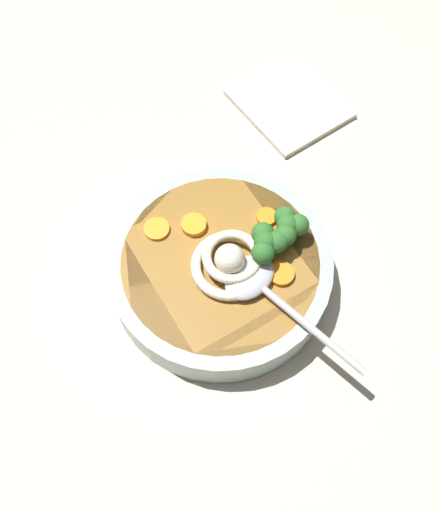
# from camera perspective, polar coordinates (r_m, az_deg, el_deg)

# --- Properties ---
(table_slab) EXTENTS (1.19, 1.19, 0.03)m
(table_slab) POSITION_cam_1_polar(r_m,az_deg,el_deg) (0.67, 1.61, -2.70)
(table_slab) COLOR #BCB29E
(table_slab) RESTS_ON ground
(soup_bowl) EXTENTS (0.25, 0.25, 0.05)m
(soup_bowl) POSITION_cam_1_polar(r_m,az_deg,el_deg) (0.63, 0.00, -0.95)
(soup_bowl) COLOR #9EB2A3
(soup_bowl) RESTS_ON table_slab
(noodle_pile) EXTENTS (0.09, 0.09, 0.04)m
(noodle_pile) POSITION_cam_1_polar(r_m,az_deg,el_deg) (0.59, 1.08, -0.56)
(noodle_pile) COLOR beige
(noodle_pile) RESTS_ON soup_bowl
(soup_spoon) EXTENTS (0.16, 0.13, 0.02)m
(soup_spoon) POSITION_cam_1_polar(r_m,az_deg,el_deg) (0.59, 4.05, -2.99)
(soup_spoon) COLOR #B7B7BC
(soup_spoon) RESTS_ON soup_bowl
(broccoli_floret_left) EXTENTS (0.05, 0.04, 0.04)m
(broccoli_floret_left) POSITION_cam_1_polar(r_m,az_deg,el_deg) (0.59, 4.80, 1.33)
(broccoli_floret_left) COLOR #7A9E60
(broccoli_floret_left) RESTS_ON soup_bowl
(broccoli_floret_center) EXTENTS (0.05, 0.04, 0.04)m
(broccoli_floret_center) POSITION_cam_1_polar(r_m,az_deg,el_deg) (0.61, 7.03, 3.04)
(broccoli_floret_center) COLOR #7A9E60
(broccoli_floret_center) RESTS_ON soup_bowl
(carrot_slice_front) EXTENTS (0.03, 0.03, 0.01)m
(carrot_slice_front) POSITION_cam_1_polar(r_m,az_deg,el_deg) (0.63, -2.62, 3.15)
(carrot_slice_front) COLOR orange
(carrot_slice_front) RESTS_ON soup_bowl
(carrot_slice_extra_a) EXTENTS (0.03, 0.03, 0.00)m
(carrot_slice_extra_a) POSITION_cam_1_polar(r_m,az_deg,el_deg) (0.63, -6.36, 2.73)
(carrot_slice_extra_a) COLOR orange
(carrot_slice_extra_a) RESTS_ON soup_bowl
(carrot_slice_far) EXTENTS (0.02, 0.02, 0.01)m
(carrot_slice_far) POSITION_cam_1_polar(r_m,az_deg,el_deg) (0.63, 4.77, 3.95)
(carrot_slice_far) COLOR orange
(carrot_slice_far) RESTS_ON soup_bowl
(carrot_slice_rear) EXTENTS (0.03, 0.03, 0.01)m
(carrot_slice_rear) POSITION_cam_1_polar(r_m,az_deg,el_deg) (0.60, 6.24, -1.79)
(carrot_slice_rear) COLOR orange
(carrot_slice_rear) RESTS_ON soup_bowl
(folded_napkin) EXTENTS (0.18, 0.17, 0.01)m
(folded_napkin) POSITION_cam_1_polar(r_m,az_deg,el_deg) (0.80, 7.06, 15.01)
(folded_napkin) COLOR beige
(folded_napkin) RESTS_ON table_slab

